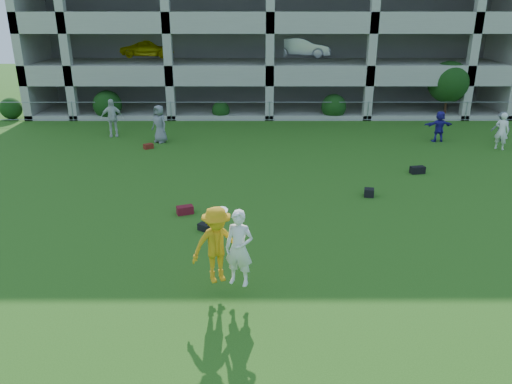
{
  "coord_description": "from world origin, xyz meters",
  "views": [
    {
      "loc": [
        -0.86,
        -11.11,
        6.75
      ],
      "look_at": [
        -0.84,
        3.0,
        1.4
      ],
      "focal_mm": 35.0,
      "sensor_mm": 36.0,
      "label": 1
    }
  ],
  "objects_px": {
    "bystander_b": "(112,118)",
    "bystander_d": "(439,126)",
    "bystander_f": "(501,126)",
    "frisbee_contest": "(222,246)",
    "bystander_c": "(159,124)",
    "bystander_e": "(502,131)",
    "parking_garage": "(267,14)",
    "crate_d": "(369,193)"
  },
  "relations": [
    {
      "from": "bystander_f",
      "to": "frisbee_contest",
      "type": "height_order",
      "value": "frisbee_contest"
    },
    {
      "from": "bystander_b",
      "to": "bystander_c",
      "type": "bearing_deg",
      "value": -36.65
    },
    {
      "from": "bystander_b",
      "to": "bystander_d",
      "type": "xyz_separation_m",
      "value": [
        17.19,
        -1.09,
        -0.21
      ]
    },
    {
      "from": "crate_d",
      "to": "frisbee_contest",
      "type": "height_order",
      "value": "frisbee_contest"
    },
    {
      "from": "bystander_b",
      "to": "bystander_c",
      "type": "xyz_separation_m",
      "value": [
        2.76,
        -1.21,
        -0.05
      ]
    },
    {
      "from": "bystander_b",
      "to": "frisbee_contest",
      "type": "xyz_separation_m",
      "value": [
        6.89,
        -15.71,
        0.34
      ]
    },
    {
      "from": "frisbee_contest",
      "to": "parking_garage",
      "type": "bearing_deg",
      "value": 86.68
    },
    {
      "from": "bystander_c",
      "to": "crate_d",
      "type": "height_order",
      "value": "bystander_c"
    },
    {
      "from": "bystander_b",
      "to": "bystander_f",
      "type": "relative_size",
      "value": 1.34
    },
    {
      "from": "bystander_b",
      "to": "crate_d",
      "type": "distance_m",
      "value": 14.96
    },
    {
      "from": "bystander_f",
      "to": "parking_garage",
      "type": "xyz_separation_m",
      "value": [
        -11.96,
        13.38,
        5.26
      ]
    },
    {
      "from": "bystander_b",
      "to": "frisbee_contest",
      "type": "bearing_deg",
      "value": -79.26
    },
    {
      "from": "bystander_e",
      "to": "parking_garage",
      "type": "distance_m",
      "value": 19.43
    },
    {
      "from": "bystander_c",
      "to": "bystander_d",
      "type": "height_order",
      "value": "bystander_c"
    },
    {
      "from": "bystander_e",
      "to": "frisbee_contest",
      "type": "xyz_separation_m",
      "value": [
        -12.83,
        -13.13,
        0.44
      ]
    },
    {
      "from": "bystander_b",
      "to": "frisbee_contest",
      "type": "height_order",
      "value": "frisbee_contest"
    },
    {
      "from": "parking_garage",
      "to": "bystander_b",
      "type": "bearing_deg",
      "value": -124.39
    },
    {
      "from": "bystander_c",
      "to": "parking_garage",
      "type": "xyz_separation_m",
      "value": [
        5.77,
        13.67,
        5.05
      ]
    },
    {
      "from": "bystander_b",
      "to": "bystander_c",
      "type": "height_order",
      "value": "bystander_b"
    },
    {
      "from": "bystander_c",
      "to": "parking_garage",
      "type": "bearing_deg",
      "value": 104.47
    },
    {
      "from": "bystander_f",
      "to": "crate_d",
      "type": "height_order",
      "value": "bystander_f"
    },
    {
      "from": "bystander_d",
      "to": "crate_d",
      "type": "bearing_deg",
      "value": 51.05
    },
    {
      "from": "bystander_d",
      "to": "bystander_e",
      "type": "xyz_separation_m",
      "value": [
        2.53,
        -1.49,
        0.11
      ]
    },
    {
      "from": "parking_garage",
      "to": "frisbee_contest",
      "type": "bearing_deg",
      "value": -93.32
    },
    {
      "from": "bystander_d",
      "to": "frisbee_contest",
      "type": "height_order",
      "value": "frisbee_contest"
    },
    {
      "from": "bystander_d",
      "to": "parking_garage",
      "type": "height_order",
      "value": "parking_garage"
    },
    {
      "from": "bystander_e",
      "to": "crate_d",
      "type": "bearing_deg",
      "value": 81.95
    },
    {
      "from": "bystander_c",
      "to": "frisbee_contest",
      "type": "xyz_separation_m",
      "value": [
        4.13,
        -14.5,
        0.38
      ]
    },
    {
      "from": "bystander_c",
      "to": "bystander_e",
      "type": "height_order",
      "value": "bystander_c"
    },
    {
      "from": "bystander_e",
      "to": "crate_d",
      "type": "xyz_separation_m",
      "value": [
        -7.8,
        -6.43,
        -0.76
      ]
    },
    {
      "from": "crate_d",
      "to": "parking_garage",
      "type": "distance_m",
      "value": 22.51
    },
    {
      "from": "bystander_b",
      "to": "crate_d",
      "type": "height_order",
      "value": "bystander_b"
    },
    {
      "from": "bystander_c",
      "to": "bystander_e",
      "type": "bearing_deg",
      "value": 32.74
    },
    {
      "from": "bystander_c",
      "to": "bystander_e",
      "type": "xyz_separation_m",
      "value": [
        16.96,
        -1.37,
        -0.05
      ]
    },
    {
      "from": "bystander_d",
      "to": "parking_garage",
      "type": "distance_m",
      "value": 16.91
    },
    {
      "from": "bystander_f",
      "to": "crate_d",
      "type": "relative_size",
      "value": 4.33
    },
    {
      "from": "crate_d",
      "to": "parking_garage",
      "type": "relative_size",
      "value": 0.01
    },
    {
      "from": "bystander_e",
      "to": "bystander_f",
      "type": "xyz_separation_m",
      "value": [
        0.77,
        1.65,
        -0.15
      ]
    },
    {
      "from": "bystander_f",
      "to": "frisbee_contest",
      "type": "relative_size",
      "value": 0.78
    },
    {
      "from": "bystander_b",
      "to": "parking_garage",
      "type": "distance_m",
      "value": 15.9
    },
    {
      "from": "bystander_c",
      "to": "parking_garage",
      "type": "height_order",
      "value": "parking_garage"
    },
    {
      "from": "bystander_c",
      "to": "crate_d",
      "type": "bearing_deg",
      "value": -3.08
    }
  ]
}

